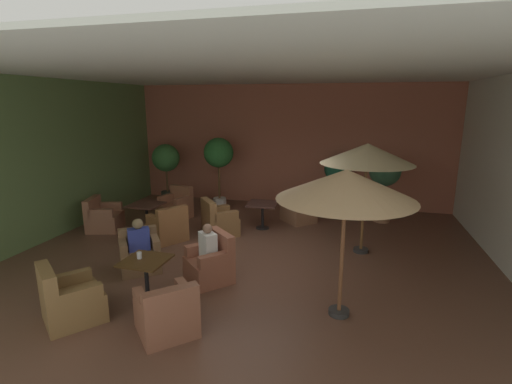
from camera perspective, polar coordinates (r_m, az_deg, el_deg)
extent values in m
cube|color=brown|center=(8.11, -0.82, -9.80)|extent=(9.97, 9.14, 0.02)
cube|color=#A55B45|center=(11.96, 4.94, 7.01)|extent=(9.97, 0.08, 3.74)
cube|color=#5D7A45|center=(10.07, -29.21, 4.19)|extent=(0.08, 9.14, 3.74)
cube|color=silver|center=(7.48, -0.92, 17.90)|extent=(9.97, 9.14, 0.06)
cylinder|color=black|center=(6.82, -16.02, -14.89)|extent=(0.33, 0.33, 0.02)
cylinder|color=black|center=(6.68, -16.19, -12.57)|extent=(0.07, 0.07, 0.64)
cube|color=#482E15|center=(6.54, -16.39, -9.92)|extent=(0.73, 0.73, 0.03)
cube|color=brown|center=(7.75, -17.07, -9.79)|extent=(1.00, 1.00, 0.42)
cube|color=brown|center=(7.87, -17.46, -6.41)|extent=(0.67, 0.56, 0.37)
cube|color=brown|center=(7.62, -14.99, -7.45)|extent=(0.44, 0.52, 0.22)
cube|color=brown|center=(7.59, -19.45, -7.87)|extent=(0.44, 0.52, 0.22)
cube|color=brown|center=(6.48, -25.81, -15.26)|extent=(1.09, 1.09, 0.44)
cube|color=brown|center=(6.25, -29.05, -12.07)|extent=(0.70, 0.61, 0.47)
cube|color=brown|center=(6.63, -26.27, -11.64)|extent=(0.49, 0.56, 0.18)
cube|color=brown|center=(6.07, -25.09, -13.86)|extent=(0.49, 0.56, 0.18)
cube|color=brown|center=(5.76, -13.41, -18.01)|extent=(1.08, 1.08, 0.43)
cube|color=brown|center=(5.30, -12.71, -15.90)|extent=(0.66, 0.64, 0.37)
cube|color=brown|center=(5.58, -16.86, -15.64)|extent=(0.52, 0.53, 0.19)
cube|color=brown|center=(5.72, -10.65, -14.56)|extent=(0.52, 0.53, 0.19)
cube|color=#93533C|center=(7.07, -7.15, -11.60)|extent=(1.04, 1.04, 0.42)
cube|color=#93533C|center=(7.00, -5.19, -7.82)|extent=(0.66, 0.63, 0.47)
cube|color=#93533C|center=(6.68, -6.44, -10.19)|extent=(0.50, 0.51, 0.20)
cube|color=#93533C|center=(7.18, -8.53, -8.52)|extent=(0.50, 0.51, 0.20)
cylinder|color=black|center=(9.85, 0.99, -5.42)|extent=(0.35, 0.35, 0.02)
cylinder|color=black|center=(9.75, 1.00, -3.72)|extent=(0.07, 0.07, 0.64)
cube|color=#412721|center=(9.66, 1.00, -1.81)|extent=(0.78, 0.78, 0.03)
cube|color=#915F42|center=(10.39, 6.43, -3.26)|extent=(1.07, 1.07, 0.45)
cube|color=#915F42|center=(10.44, 7.72, -0.79)|extent=(0.67, 0.68, 0.40)
cube|color=#915F42|center=(10.03, 7.38, -1.89)|extent=(0.51, 0.50, 0.22)
cube|color=#915F42|center=(10.53, 5.28, -1.10)|extent=(0.51, 0.50, 0.22)
cube|color=brown|center=(9.37, -5.38, -5.09)|extent=(1.06, 1.06, 0.45)
cube|color=brown|center=(9.15, -7.19, -2.62)|extent=(0.60, 0.69, 0.45)
cube|color=brown|center=(9.55, -5.77, -2.68)|extent=(0.56, 0.49, 0.20)
cube|color=brown|center=(9.02, -4.55, -3.63)|extent=(0.56, 0.49, 0.20)
cylinder|color=black|center=(10.17, -16.05, -5.34)|extent=(0.41, 0.41, 0.02)
cylinder|color=black|center=(10.08, -16.16, -3.69)|extent=(0.07, 0.07, 0.64)
cube|color=#492A22|center=(9.99, -16.29, -1.85)|extent=(0.83, 0.83, 0.03)
cube|color=#925C43|center=(10.43, -21.82, -4.19)|extent=(0.94, 0.97, 0.42)
cube|color=#925C43|center=(10.43, -23.53, -1.94)|extent=(0.38, 0.81, 0.43)
cube|color=#925C43|center=(10.64, -21.14, -2.01)|extent=(0.60, 0.28, 0.22)
cube|color=#925C43|center=(10.03, -22.41, -3.02)|extent=(0.60, 0.28, 0.22)
cube|color=#915C34|center=(9.20, -13.24, -5.88)|extent=(1.01, 1.02, 0.41)
cube|color=#915C34|center=(8.83, -12.53, -3.71)|extent=(0.55, 0.71, 0.44)
cube|color=#915C34|center=(9.00, -15.16, -4.26)|extent=(0.54, 0.44, 0.23)
cube|color=#915C34|center=(9.27, -11.82, -3.57)|extent=(0.54, 0.44, 0.23)
cube|color=#93593E|center=(10.84, -12.08, -2.87)|extent=(0.89, 0.90, 0.42)
cube|color=#93593E|center=(10.93, -11.18, -0.28)|extent=(0.73, 0.35, 0.47)
cube|color=#93593E|center=(10.53, -11.11, -1.44)|extent=(0.28, 0.59, 0.24)
cube|color=#93593E|center=(10.92, -13.45, -1.03)|extent=(0.28, 0.59, 0.24)
cylinder|color=#2D2D2D|center=(8.65, 15.55, -8.45)|extent=(0.32, 0.32, 0.08)
cylinder|color=brown|center=(8.31, 16.02, -1.25)|extent=(0.06, 0.06, 2.32)
cone|color=beige|center=(8.12, 16.47, 5.59)|extent=(1.93, 1.93, 0.42)
cylinder|color=#2D2D2D|center=(6.22, 12.41, -17.28)|extent=(0.32, 0.32, 0.08)
cylinder|color=brown|center=(5.76, 12.95, -8.07)|extent=(0.06, 0.06, 2.22)
cone|color=#E0B382|center=(5.49, 13.45, 1.11)|extent=(2.00, 2.00, 0.44)
cylinder|color=#A16A49|center=(10.93, 18.45, -3.37)|extent=(0.46, 0.46, 0.33)
cylinder|color=brown|center=(10.80, 18.66, -0.67)|extent=(0.06, 0.06, 0.73)
sphere|color=#2E553A|center=(10.66, 18.94, 3.07)|extent=(0.83, 0.83, 0.83)
cylinder|color=#3B3931|center=(12.38, -13.16, -0.87)|extent=(0.41, 0.41, 0.43)
cylinder|color=brown|center=(12.26, -13.30, 1.72)|extent=(0.06, 0.06, 0.71)
sphere|color=#336A31|center=(12.14, -13.48, 5.05)|extent=(0.86, 0.86, 0.86)
cylinder|color=#A2674C|center=(11.65, 12.01, -1.97)|extent=(0.45, 0.45, 0.33)
cylinder|color=brown|center=(11.53, 12.12, 0.29)|extent=(0.06, 0.06, 0.61)
sphere|color=#1D553C|center=(11.41, 12.28, 3.45)|extent=(0.80, 0.80, 0.80)
cylinder|color=silver|center=(11.62, -5.50, -1.71)|extent=(0.40, 0.40, 0.35)
cylinder|color=brown|center=(11.46, -5.58, 1.57)|extent=(0.06, 0.06, 1.01)
sphere|color=#27652C|center=(11.32, -5.68, 5.95)|extent=(0.89, 0.89, 0.89)
cube|color=#323E9D|center=(7.60, -17.29, -6.83)|extent=(0.44, 0.40, 0.43)
sphere|color=olive|center=(7.50, -17.46, -4.61)|extent=(0.20, 0.20, 0.20)
cube|color=silver|center=(6.89, -7.26, -8.11)|extent=(0.40, 0.39, 0.50)
sphere|color=#8A634E|center=(6.77, -7.35, -5.51)|extent=(0.17, 0.17, 0.17)
cylinder|color=silver|center=(6.59, -17.23, -9.14)|extent=(0.08, 0.08, 0.11)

